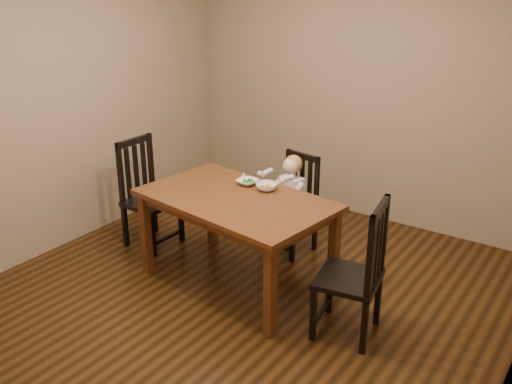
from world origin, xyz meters
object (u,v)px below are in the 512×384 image
Objects in this scene: toddler at (290,194)px; bowl_peas at (247,182)px; dining_table at (236,208)px; bowl_veg at (267,187)px; chair_child at (293,205)px; chair_left at (148,195)px; chair_right at (356,273)px.

bowl_peas reaches higher than toddler.
toddler is at bearing 85.47° from dining_table.
toddler is at bearing 96.51° from bowl_veg.
toddler is 0.55m from bowl_peas.
chair_left is (-1.21, -0.68, 0.05)m from chair_child.
dining_table is 1.61× the size of chair_left.
toddler is (1.20, 0.64, 0.07)m from chair_left.
bowl_peas is (-0.15, -0.47, 0.23)m from toddler.
chair_right reaches higher than toddler.
bowl_veg is at bearing -3.92° from bowl_peas.
bowl_veg is at bearing 59.42° from chair_right.
chair_right is at bearing -18.26° from bowl_peas.
bowl_veg is (0.05, -0.53, 0.37)m from chair_child.
dining_table is at bearing 94.82° from toddler.
bowl_veg is at bearing 98.23° from chair_left.
dining_table is at bearing -112.71° from bowl_veg.
chair_right is 1.33m from bowl_peas.
dining_table is 1.16m from chair_right.
chair_left reaches higher than dining_table.
chair_left reaches higher than toddler.
toddler is (-1.08, 0.88, 0.07)m from chair_right.
chair_right reaches higher than dining_table.
chair_right is at bearing 85.29° from chair_left.
chair_left is at bearing -173.01° from bowl_veg.
chair_left is at bearing 38.86° from chair_child.
bowl_peas is (-0.09, 0.29, 0.11)m from dining_table.
chair_left is at bearing -170.89° from bowl_peas.
toddler reaches higher than dining_table.
bowl_veg is (-1.02, 0.39, 0.31)m from chair_right.
bowl_veg is at bearing 104.48° from chair_child.
bowl_veg is (0.12, 0.28, 0.12)m from dining_table.
chair_right is at bearing -5.81° from dining_table.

